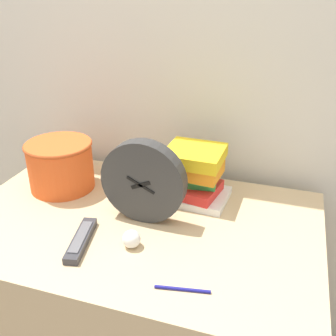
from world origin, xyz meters
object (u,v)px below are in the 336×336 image
object	(u,v)px
tv_remote	(81,240)
pen	(182,289)
desk_clock	(143,182)
book_stack	(189,175)
basket	(60,164)
crumpled_paper_ball	(131,239)

from	to	relation	value
tv_remote	pen	distance (m)	0.33
desk_clock	pen	distance (m)	0.34
book_stack	tv_remote	xyz separation A→B (m)	(-0.21, -0.33, -0.07)
basket	crumpled_paper_ball	distance (m)	0.43
book_stack	pen	size ratio (longest dim) A/B	1.93
desk_clock	pen	size ratio (longest dim) A/B	1.92
basket	desk_clock	bearing A→B (deg)	-16.41
book_stack	tv_remote	bearing A→B (deg)	-122.87
book_stack	basket	bearing A→B (deg)	-171.34
book_stack	crumpled_paper_ball	xyz separation A→B (m)	(-0.08, -0.30, -0.06)
tv_remote	crumpled_paper_ball	size ratio (longest dim) A/B	3.94
desk_clock	basket	world-z (taller)	desk_clock
crumpled_paper_ball	pen	world-z (taller)	crumpled_paper_ball
book_stack	pen	distance (m)	0.44
book_stack	tv_remote	distance (m)	0.40
pen	book_stack	bearing A→B (deg)	103.33
desk_clock	book_stack	bearing A→B (deg)	60.75
desk_clock	pen	world-z (taller)	desk_clock
tv_remote	pen	xyz separation A→B (m)	(0.31, -0.09, -0.01)
desk_clock	pen	xyz separation A→B (m)	(0.19, -0.25, -0.12)
crumpled_paper_ball	tv_remote	bearing A→B (deg)	-168.22
tv_remote	crumpled_paper_ball	world-z (taller)	crumpled_paper_ball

